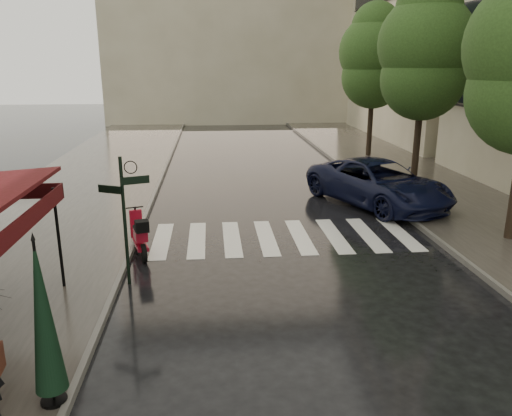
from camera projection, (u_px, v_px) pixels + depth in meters
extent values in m
plane|color=black|center=(171.00, 349.00, 9.24)|extent=(120.00, 120.00, 0.00)
cube|color=#38332D|center=(81.00, 192.00, 20.31)|extent=(6.00, 60.00, 0.12)
cube|color=#38332D|center=(430.00, 185.00, 21.60)|extent=(5.50, 60.00, 0.12)
cube|color=#595651|center=(156.00, 190.00, 20.58)|extent=(0.12, 60.00, 0.16)
cube|color=#595651|center=(367.00, 186.00, 21.35)|extent=(0.12, 60.00, 0.16)
cube|color=silver|center=(162.00, 240.00, 14.92)|extent=(0.50, 3.20, 0.01)
cube|color=silver|center=(197.00, 239.00, 15.01)|extent=(0.50, 3.20, 0.01)
cube|color=silver|center=(232.00, 238.00, 15.10)|extent=(0.50, 3.20, 0.01)
cube|color=silver|center=(266.00, 237.00, 15.20)|extent=(0.50, 3.20, 0.01)
cube|color=silver|center=(300.00, 236.00, 15.29)|extent=(0.50, 3.20, 0.01)
cube|color=silver|center=(334.00, 235.00, 15.38)|extent=(0.50, 3.20, 0.01)
cube|color=silver|center=(367.00, 234.00, 15.47)|extent=(0.50, 3.20, 0.01)
cube|color=silver|center=(400.00, 233.00, 15.56)|extent=(0.50, 3.20, 0.01)
cube|color=#3F0C09|center=(1.00, 244.00, 7.89)|extent=(0.04, 7.00, 0.35)
cylinder|color=black|center=(59.00, 238.00, 11.28)|extent=(0.07, 0.07, 2.35)
cylinder|color=black|center=(125.00, 222.00, 11.58)|extent=(0.08, 0.08, 3.10)
cube|color=black|center=(135.00, 180.00, 11.33)|extent=(0.62, 0.26, 0.18)
cube|color=black|center=(110.00, 189.00, 11.33)|extent=(0.56, 0.29, 0.18)
cube|color=tan|center=(232.00, 5.00, 43.07)|extent=(22.00, 6.00, 20.00)
cylinder|color=black|center=(418.00, 132.00, 20.89)|extent=(0.28, 0.28, 4.48)
sphere|color=#213C15|center=(423.00, 78.00, 20.29)|extent=(3.40, 3.40, 3.40)
sphere|color=#213C15|center=(426.00, 43.00, 19.91)|extent=(3.80, 3.80, 3.80)
sphere|color=#213C15|center=(429.00, 9.00, 19.56)|extent=(2.60, 2.60, 2.60)
cylinder|color=black|center=(371.00, 116.00, 27.62)|extent=(0.28, 0.28, 4.37)
sphere|color=#213C15|center=(373.00, 77.00, 27.03)|extent=(3.40, 3.40, 3.40)
sphere|color=#213C15|center=(375.00, 51.00, 26.67)|extent=(3.80, 3.80, 3.80)
sphere|color=#213C15|center=(376.00, 27.00, 26.32)|extent=(2.60, 2.60, 2.60)
cylinder|color=black|center=(144.00, 253.00, 13.23)|extent=(0.24, 0.52, 0.51)
cylinder|color=black|center=(136.00, 238.00, 14.41)|extent=(0.24, 0.52, 0.51)
cube|color=maroon|center=(140.00, 242.00, 13.82)|extent=(0.67, 1.40, 0.11)
cube|color=maroon|center=(140.00, 234.00, 13.50)|extent=(0.47, 0.65, 0.30)
cube|color=maroon|center=(136.00, 223.00, 14.14)|extent=(0.36, 0.22, 0.79)
cylinder|color=black|center=(134.00, 207.00, 14.11)|extent=(0.48, 0.17, 0.04)
cube|color=black|center=(142.00, 226.00, 13.05)|extent=(0.41, 0.40, 0.30)
imported|color=black|center=(378.00, 183.00, 18.53)|extent=(4.96, 6.60, 1.66)
cylinder|color=black|center=(54.00, 400.00, 7.63)|extent=(0.39, 0.39, 0.05)
cylinder|color=black|center=(44.00, 323.00, 7.26)|extent=(0.04, 0.04, 2.57)
cone|color=black|center=(43.00, 315.00, 7.22)|extent=(0.48, 0.48, 2.45)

